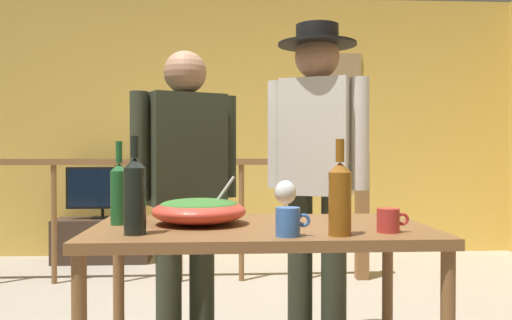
{
  "coord_description": "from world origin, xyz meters",
  "views": [
    {
      "loc": [
        -0.0,
        -2.77,
        1.07
      ],
      "look_at": [
        0.15,
        -0.31,
        1.02
      ],
      "focal_mm": 38.07,
      "sensor_mm": 36.0,
      "label": 1
    }
  ],
  "objects_px": {
    "wine_glass": "(286,194)",
    "wine_bottle_amber": "(341,197)",
    "serving_table": "(261,246)",
    "salad_bowl": "(200,210)",
    "wine_bottle_green": "(120,192)",
    "wine_bottle_dark": "(136,194)",
    "mug_blue": "(289,222)",
    "person_standing_right": "(317,159)",
    "tv_console": "(103,240)",
    "flat_screen_tv": "(102,189)",
    "person_standing_left": "(186,179)",
    "stair_railing": "(181,201)",
    "framed_picture": "(335,75)",
    "mug_red": "(390,220)"
  },
  "relations": [
    {
      "from": "tv_console",
      "to": "flat_screen_tv",
      "type": "bearing_deg",
      "value": -90.0
    },
    {
      "from": "person_standing_left",
      "to": "person_standing_right",
      "type": "distance_m",
      "value": 0.68
    },
    {
      "from": "wine_glass",
      "to": "wine_bottle_green",
      "type": "height_order",
      "value": "wine_bottle_green"
    },
    {
      "from": "salad_bowl",
      "to": "wine_bottle_amber",
      "type": "bearing_deg",
      "value": -33.03
    },
    {
      "from": "wine_glass",
      "to": "stair_railing",
      "type": "bearing_deg",
      "value": 104.65
    },
    {
      "from": "flat_screen_tv",
      "to": "mug_red",
      "type": "height_order",
      "value": "flat_screen_tv"
    },
    {
      "from": "stair_railing",
      "to": "salad_bowl",
      "type": "xyz_separation_m",
      "value": [
        0.24,
        -2.24,
        0.17
      ]
    },
    {
      "from": "wine_bottle_dark",
      "to": "mug_red",
      "type": "height_order",
      "value": "wine_bottle_dark"
    },
    {
      "from": "mug_blue",
      "to": "framed_picture",
      "type": "bearing_deg",
      "value": 75.77
    },
    {
      "from": "wine_bottle_amber",
      "to": "person_standing_right",
      "type": "bearing_deg",
      "value": 85.01
    },
    {
      "from": "framed_picture",
      "to": "wine_bottle_dark",
      "type": "height_order",
      "value": "framed_picture"
    },
    {
      "from": "tv_console",
      "to": "wine_glass",
      "type": "distance_m",
      "value": 3.5
    },
    {
      "from": "wine_bottle_dark",
      "to": "wine_bottle_amber",
      "type": "xyz_separation_m",
      "value": [
        0.72,
        -0.07,
        -0.01
      ]
    },
    {
      "from": "mug_blue",
      "to": "person_standing_left",
      "type": "distance_m",
      "value": 1.01
    },
    {
      "from": "framed_picture",
      "to": "wine_glass",
      "type": "bearing_deg",
      "value": -105.07
    },
    {
      "from": "mug_red",
      "to": "flat_screen_tv",
      "type": "bearing_deg",
      "value": 117.72
    },
    {
      "from": "salad_bowl",
      "to": "wine_bottle_green",
      "type": "bearing_deg",
      "value": 178.87
    },
    {
      "from": "mug_blue",
      "to": "mug_red",
      "type": "bearing_deg",
      "value": 10.67
    },
    {
      "from": "framed_picture",
      "to": "wine_glass",
      "type": "distance_m",
      "value": 3.68
    },
    {
      "from": "wine_bottle_dark",
      "to": "wine_bottle_amber",
      "type": "relative_size",
      "value": 1.03
    },
    {
      "from": "stair_railing",
      "to": "wine_glass",
      "type": "bearing_deg",
      "value": -75.35
    },
    {
      "from": "salad_bowl",
      "to": "person_standing_left",
      "type": "distance_m",
      "value": 0.6
    },
    {
      "from": "serving_table",
      "to": "framed_picture",
      "type": "bearing_deg",
      "value": 73.49
    },
    {
      "from": "stair_railing",
      "to": "wine_bottle_dark",
      "type": "xyz_separation_m",
      "value": [
        0.03,
        -2.5,
        0.25
      ]
    },
    {
      "from": "wine_glass",
      "to": "wine_bottle_amber",
      "type": "xyz_separation_m",
      "value": [
        0.16,
        -0.31,
        0.01
      ]
    },
    {
      "from": "wine_glass",
      "to": "wine_bottle_green",
      "type": "xyz_separation_m",
      "value": [
        -0.67,
        0.03,
        0.01
      ]
    },
    {
      "from": "wine_bottle_dark",
      "to": "framed_picture",
      "type": "bearing_deg",
      "value": 67.95
    },
    {
      "from": "wine_bottle_dark",
      "to": "person_standing_left",
      "type": "xyz_separation_m",
      "value": [
        0.12,
        0.84,
        0.01
      ]
    },
    {
      "from": "mug_blue",
      "to": "salad_bowl",
      "type": "bearing_deg",
      "value": 134.0
    },
    {
      "from": "wine_bottle_dark",
      "to": "wine_bottle_amber",
      "type": "distance_m",
      "value": 0.72
    },
    {
      "from": "framed_picture",
      "to": "person_standing_left",
      "type": "height_order",
      "value": "framed_picture"
    },
    {
      "from": "serving_table",
      "to": "person_standing_left",
      "type": "bearing_deg",
      "value": 117.88
    },
    {
      "from": "serving_table",
      "to": "salad_bowl",
      "type": "distance_m",
      "value": 0.29
    },
    {
      "from": "wine_glass",
      "to": "mug_red",
      "type": "height_order",
      "value": "wine_glass"
    },
    {
      "from": "wine_glass",
      "to": "wine_bottle_dark",
      "type": "height_order",
      "value": "wine_bottle_dark"
    },
    {
      "from": "serving_table",
      "to": "person_standing_left",
      "type": "xyz_separation_m",
      "value": [
        -0.34,
        0.64,
        0.23
      ]
    },
    {
      "from": "wine_bottle_dark",
      "to": "salad_bowl",
      "type": "bearing_deg",
      "value": 50.38
    },
    {
      "from": "stair_railing",
      "to": "wine_bottle_amber",
      "type": "xyz_separation_m",
      "value": [
        0.75,
        -2.57,
        0.24
      ]
    },
    {
      "from": "wine_bottle_amber",
      "to": "person_standing_left",
      "type": "relative_size",
      "value": 0.21
    },
    {
      "from": "stair_railing",
      "to": "wine_glass",
      "type": "height_order",
      "value": "stair_railing"
    },
    {
      "from": "salad_bowl",
      "to": "wine_glass",
      "type": "xyz_separation_m",
      "value": [
        0.35,
        -0.02,
        0.06
      ]
    },
    {
      "from": "serving_table",
      "to": "mug_blue",
      "type": "distance_m",
      "value": 0.32
    },
    {
      "from": "wine_glass",
      "to": "mug_blue",
      "type": "relative_size",
      "value": 1.45
    },
    {
      "from": "framed_picture",
      "to": "mug_blue",
      "type": "height_order",
      "value": "framed_picture"
    },
    {
      "from": "wine_bottle_green",
      "to": "person_standing_right",
      "type": "distance_m",
      "value": 1.08
    },
    {
      "from": "flat_screen_tv",
      "to": "framed_picture",
      "type": "bearing_deg",
      "value": 7.87
    },
    {
      "from": "wine_bottle_green",
      "to": "wine_bottle_dark",
      "type": "bearing_deg",
      "value": -68.52
    },
    {
      "from": "stair_railing",
      "to": "wine_bottle_dark",
      "type": "bearing_deg",
      "value": -89.33
    },
    {
      "from": "wine_bottle_amber",
      "to": "person_standing_left",
      "type": "xyz_separation_m",
      "value": [
        -0.6,
        0.91,
        0.02
      ]
    },
    {
      "from": "mug_blue",
      "to": "person_standing_left",
      "type": "relative_size",
      "value": 0.08
    }
  ]
}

